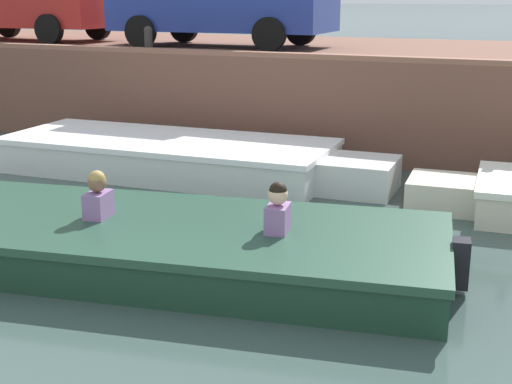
% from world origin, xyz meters
% --- Properties ---
extents(ground_plane, '(400.00, 400.00, 0.00)m').
position_xyz_m(ground_plane, '(0.00, 4.79, 0.00)').
color(ground_plane, '#384C47').
extents(far_quay_wall, '(60.00, 6.00, 1.63)m').
position_xyz_m(far_quay_wall, '(0.00, 12.58, 0.82)').
color(far_quay_wall, brown).
rests_on(far_quay_wall, ground).
extents(far_wall_coping, '(60.00, 0.24, 0.08)m').
position_xyz_m(far_wall_coping, '(0.00, 9.70, 1.67)').
color(far_wall_coping, '#925F4C').
rests_on(far_wall_coping, far_quay_wall).
extents(boat_moored_west_white, '(5.97, 2.16, 0.53)m').
position_xyz_m(boat_moored_west_white, '(-3.04, 7.97, 0.26)').
color(boat_moored_west_white, white).
rests_on(boat_moored_west_white, ground).
extents(motorboat_passing, '(6.53, 2.94, 0.93)m').
position_xyz_m(motorboat_passing, '(-1.52, 4.61, 0.23)').
color(motorboat_passing, '#193828').
rests_on(motorboat_passing, ground).
extents(car_leftmost_red, '(4.10, 1.92, 1.54)m').
position_xyz_m(car_leftmost_red, '(-8.84, 11.56, 2.48)').
color(car_leftmost_red, '#B2231E').
rests_on(car_leftmost_red, far_quay_wall).
extents(car_left_inner_blue, '(4.25, 2.05, 1.54)m').
position_xyz_m(car_left_inner_blue, '(-4.05, 11.56, 2.48)').
color(car_left_inner_blue, '#233893').
rests_on(car_left_inner_blue, far_quay_wall).
extents(mooring_bollard_west, '(0.15, 0.15, 0.45)m').
position_xyz_m(mooring_bollard_west, '(-4.72, 9.83, 1.87)').
color(mooring_bollard_west, '#2D2B28').
rests_on(mooring_bollard_west, far_quay_wall).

